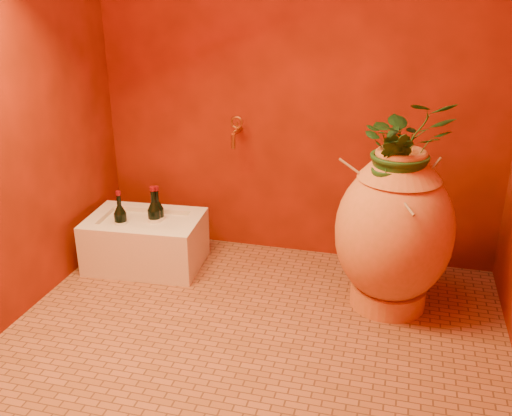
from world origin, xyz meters
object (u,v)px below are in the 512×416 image
(stone_basin, at_px, (146,242))
(wine_bottle_b, at_px, (158,219))
(wine_bottle_c, at_px, (121,223))
(wall_tap, at_px, (236,130))
(amphora, at_px, (394,231))
(wine_bottle_a, at_px, (155,220))

(stone_basin, distance_m, wine_bottle_b, 0.17)
(wine_bottle_c, bearing_deg, wall_tap, 33.42)
(amphora, bearing_deg, stone_basin, 176.27)
(amphora, height_order, wine_bottle_a, amphora)
(wine_bottle_c, bearing_deg, wine_bottle_a, 23.82)
(stone_basin, bearing_deg, amphora, -3.73)
(wine_bottle_a, distance_m, wine_bottle_c, 0.20)
(wine_bottle_b, height_order, wall_tap, wall_tap)
(wine_bottle_b, bearing_deg, stone_basin, -138.77)
(amphora, height_order, stone_basin, amphora)
(wine_bottle_c, relative_size, wall_tap, 1.76)
(stone_basin, height_order, wine_bottle_b, wine_bottle_b)
(amphora, xyz_separation_m, stone_basin, (-1.49, 0.10, -0.29))
(wine_bottle_b, height_order, wine_bottle_c, wine_bottle_b)
(amphora, xyz_separation_m, wall_tap, (-1.00, 0.45, 0.37))
(amphora, height_order, wine_bottle_b, amphora)
(wine_bottle_a, relative_size, wine_bottle_b, 1.03)
(amphora, distance_m, stone_basin, 1.52)
(amphora, relative_size, wine_bottle_a, 2.61)
(wine_bottle_c, height_order, wall_tap, wall_tap)
(wine_bottle_c, bearing_deg, wine_bottle_b, 31.03)
(amphora, distance_m, wine_bottle_c, 1.62)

